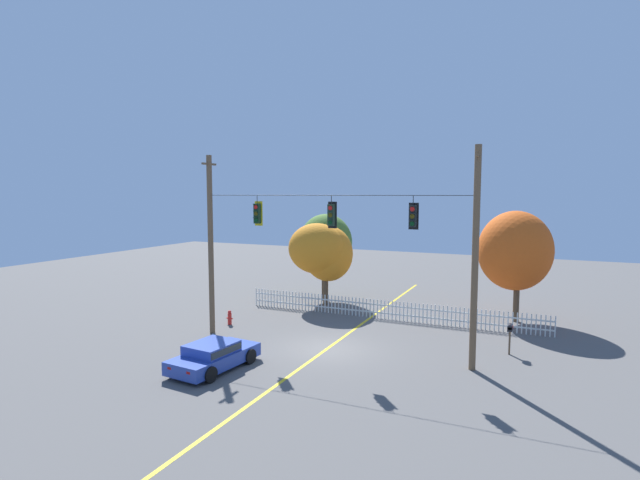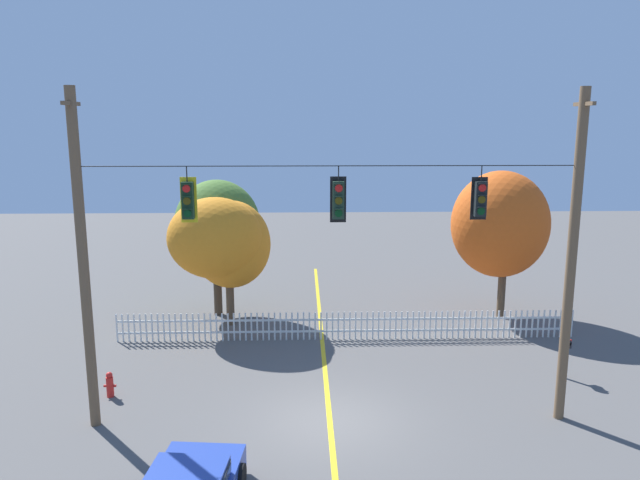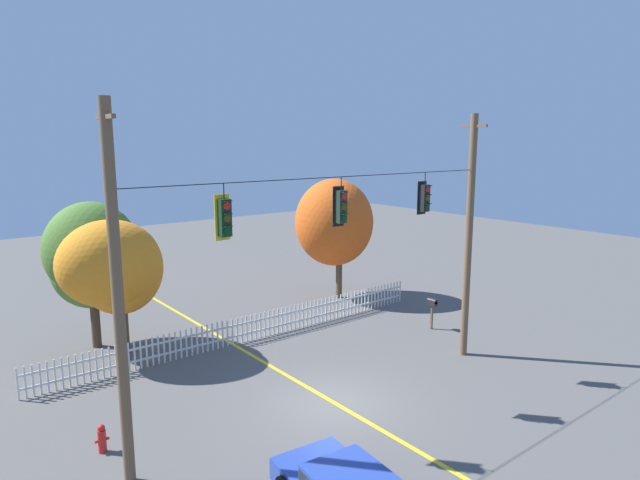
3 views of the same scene
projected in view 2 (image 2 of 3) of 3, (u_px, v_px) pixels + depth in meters
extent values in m
plane|color=#565451|center=(330.00, 421.00, 17.13)|extent=(80.00, 80.00, 0.00)
cube|color=gold|center=(330.00, 421.00, 17.13)|extent=(0.16, 36.00, 0.01)
cylinder|color=brown|center=(83.00, 264.00, 16.04)|extent=(0.28, 0.28, 9.28)
cylinder|color=brown|center=(571.00, 261.00, 16.43)|extent=(0.28, 0.28, 9.28)
cube|color=brown|center=(71.00, 103.00, 15.22)|extent=(0.10, 1.10, 0.10)
cube|color=brown|center=(584.00, 104.00, 15.61)|extent=(0.10, 1.10, 0.10)
cylinder|color=black|center=(331.00, 166.00, 15.73)|extent=(13.01, 0.02, 0.02)
cylinder|color=black|center=(187.00, 174.00, 15.66)|extent=(0.03, 0.03, 0.41)
cube|color=yellow|center=(189.00, 200.00, 15.92)|extent=(0.43, 0.02, 1.21)
cube|color=black|center=(188.00, 200.00, 15.79)|extent=(0.30, 0.24, 0.98)
cylinder|color=red|center=(186.00, 189.00, 15.59)|extent=(0.20, 0.03, 0.20)
cube|color=black|center=(186.00, 184.00, 15.53)|extent=(0.22, 0.12, 0.06)
cylinder|color=#463B09|center=(187.00, 201.00, 15.66)|extent=(0.20, 0.03, 0.20)
cube|color=black|center=(186.00, 197.00, 15.59)|extent=(0.22, 0.12, 0.06)
cylinder|color=#073513|center=(187.00, 213.00, 15.72)|extent=(0.20, 0.03, 0.20)
cube|color=black|center=(187.00, 209.00, 15.65)|extent=(0.22, 0.12, 0.06)
cylinder|color=black|center=(339.00, 174.00, 15.77)|extent=(0.03, 0.03, 0.41)
cube|color=black|center=(338.00, 200.00, 16.04)|extent=(0.43, 0.02, 1.23)
cube|color=#1E3323|center=(338.00, 200.00, 15.91)|extent=(0.30, 0.24, 0.99)
cylinder|color=red|center=(339.00, 188.00, 15.71)|extent=(0.20, 0.03, 0.20)
cube|color=#1E3323|center=(339.00, 184.00, 15.65)|extent=(0.22, 0.12, 0.06)
cylinder|color=#463B09|center=(339.00, 201.00, 15.78)|extent=(0.20, 0.03, 0.20)
cube|color=#1E3323|center=(339.00, 197.00, 15.71)|extent=(0.22, 0.12, 0.06)
cylinder|color=#073513|center=(339.00, 213.00, 15.84)|extent=(0.20, 0.03, 0.20)
cube|color=#1E3323|center=(339.00, 209.00, 15.77)|extent=(0.22, 0.12, 0.06)
cylinder|color=black|center=(482.00, 174.00, 15.89)|extent=(0.03, 0.03, 0.42)
cube|color=black|center=(479.00, 198.00, 16.15)|extent=(0.43, 0.02, 1.15)
cube|color=black|center=(480.00, 199.00, 16.02)|extent=(0.30, 0.24, 0.93)
cylinder|color=red|center=(482.00, 188.00, 15.83)|extent=(0.20, 0.03, 0.20)
cube|color=black|center=(483.00, 184.00, 15.76)|extent=(0.22, 0.12, 0.06)
cylinder|color=#463B09|center=(482.00, 200.00, 15.89)|extent=(0.20, 0.03, 0.20)
cube|color=black|center=(482.00, 196.00, 15.82)|extent=(0.22, 0.12, 0.06)
cylinder|color=#073513|center=(481.00, 211.00, 15.95)|extent=(0.20, 0.03, 0.20)
cube|color=black|center=(482.00, 207.00, 15.88)|extent=(0.22, 0.12, 0.06)
cube|color=silver|center=(117.00, 328.00, 23.17)|extent=(0.06, 0.04, 1.12)
cube|color=silver|center=(123.00, 328.00, 23.17)|extent=(0.06, 0.04, 1.12)
cube|color=silver|center=(129.00, 328.00, 23.18)|extent=(0.06, 0.04, 1.12)
cube|color=silver|center=(135.00, 328.00, 23.19)|extent=(0.06, 0.04, 1.12)
cube|color=silver|center=(140.00, 328.00, 23.19)|extent=(0.06, 0.04, 1.12)
cube|color=silver|center=(146.00, 328.00, 23.20)|extent=(0.06, 0.04, 1.12)
cube|color=silver|center=(152.00, 328.00, 23.21)|extent=(0.06, 0.04, 1.12)
cube|color=silver|center=(158.00, 328.00, 23.21)|extent=(0.06, 0.04, 1.12)
cube|color=silver|center=(164.00, 328.00, 23.22)|extent=(0.06, 0.04, 1.12)
cube|color=silver|center=(170.00, 328.00, 23.23)|extent=(0.06, 0.04, 1.12)
cube|color=silver|center=(176.00, 327.00, 23.23)|extent=(0.06, 0.04, 1.12)
cube|color=silver|center=(181.00, 327.00, 23.24)|extent=(0.06, 0.04, 1.12)
cube|color=silver|center=(187.00, 327.00, 23.25)|extent=(0.06, 0.04, 1.12)
cube|color=silver|center=(193.00, 327.00, 23.25)|extent=(0.06, 0.04, 1.12)
cube|color=silver|center=(199.00, 327.00, 23.26)|extent=(0.06, 0.04, 1.12)
cube|color=silver|center=(205.00, 327.00, 23.27)|extent=(0.06, 0.04, 1.12)
cube|color=silver|center=(211.00, 327.00, 23.27)|extent=(0.06, 0.04, 1.12)
cube|color=silver|center=(217.00, 327.00, 23.28)|extent=(0.06, 0.04, 1.12)
cube|color=silver|center=(222.00, 327.00, 23.29)|extent=(0.06, 0.04, 1.12)
cube|color=silver|center=(228.00, 327.00, 23.29)|extent=(0.06, 0.04, 1.12)
cube|color=silver|center=(234.00, 327.00, 23.30)|extent=(0.06, 0.04, 1.12)
cube|color=silver|center=(240.00, 327.00, 23.31)|extent=(0.06, 0.04, 1.12)
cube|color=silver|center=(246.00, 327.00, 23.31)|extent=(0.06, 0.04, 1.12)
cube|color=silver|center=(251.00, 327.00, 23.32)|extent=(0.06, 0.04, 1.12)
cube|color=silver|center=(257.00, 327.00, 23.33)|extent=(0.06, 0.04, 1.12)
cube|color=silver|center=(263.00, 327.00, 23.33)|extent=(0.06, 0.04, 1.12)
cube|color=silver|center=(269.00, 327.00, 23.34)|extent=(0.06, 0.04, 1.12)
cube|color=silver|center=(275.00, 326.00, 23.35)|extent=(0.06, 0.04, 1.12)
cube|color=silver|center=(280.00, 326.00, 23.35)|extent=(0.06, 0.04, 1.12)
cube|color=silver|center=(286.00, 326.00, 23.36)|extent=(0.06, 0.04, 1.12)
cube|color=silver|center=(292.00, 326.00, 23.37)|extent=(0.06, 0.04, 1.12)
cube|color=silver|center=(298.00, 326.00, 23.37)|extent=(0.06, 0.04, 1.12)
cube|color=silver|center=(304.00, 326.00, 23.38)|extent=(0.06, 0.04, 1.12)
cube|color=silver|center=(309.00, 326.00, 23.39)|extent=(0.06, 0.04, 1.12)
cube|color=silver|center=(315.00, 326.00, 23.39)|extent=(0.06, 0.04, 1.12)
cube|color=silver|center=(321.00, 326.00, 23.40)|extent=(0.06, 0.04, 1.12)
cube|color=silver|center=(327.00, 326.00, 23.41)|extent=(0.06, 0.04, 1.12)
cube|color=silver|center=(332.00, 326.00, 23.41)|extent=(0.06, 0.04, 1.12)
cube|color=silver|center=(338.00, 326.00, 23.42)|extent=(0.06, 0.04, 1.12)
cube|color=silver|center=(344.00, 326.00, 23.43)|extent=(0.06, 0.04, 1.12)
cube|color=silver|center=(350.00, 326.00, 23.43)|extent=(0.06, 0.04, 1.12)
cube|color=silver|center=(356.00, 326.00, 23.44)|extent=(0.06, 0.04, 1.12)
cube|color=silver|center=(361.00, 326.00, 23.45)|extent=(0.06, 0.04, 1.12)
cube|color=silver|center=(367.00, 326.00, 23.45)|extent=(0.06, 0.04, 1.12)
cube|color=silver|center=(373.00, 325.00, 23.46)|extent=(0.06, 0.04, 1.12)
cube|color=silver|center=(379.00, 325.00, 23.47)|extent=(0.06, 0.04, 1.12)
cube|color=silver|center=(384.00, 325.00, 23.47)|extent=(0.06, 0.04, 1.12)
cube|color=silver|center=(390.00, 325.00, 23.48)|extent=(0.06, 0.04, 1.12)
cube|color=silver|center=(396.00, 325.00, 23.49)|extent=(0.06, 0.04, 1.12)
cube|color=silver|center=(401.00, 325.00, 23.49)|extent=(0.06, 0.04, 1.12)
cube|color=silver|center=(407.00, 325.00, 23.50)|extent=(0.06, 0.04, 1.12)
cube|color=silver|center=(413.00, 325.00, 23.51)|extent=(0.06, 0.04, 1.12)
cube|color=silver|center=(419.00, 325.00, 23.51)|extent=(0.06, 0.04, 1.12)
cube|color=silver|center=(424.00, 325.00, 23.52)|extent=(0.06, 0.04, 1.12)
cube|color=silver|center=(430.00, 325.00, 23.53)|extent=(0.06, 0.04, 1.12)
cube|color=silver|center=(436.00, 325.00, 23.53)|extent=(0.06, 0.04, 1.12)
cube|color=silver|center=(441.00, 325.00, 23.54)|extent=(0.06, 0.04, 1.12)
cube|color=silver|center=(447.00, 325.00, 23.55)|extent=(0.06, 0.04, 1.12)
cube|color=silver|center=(453.00, 325.00, 23.55)|extent=(0.06, 0.04, 1.12)
cube|color=silver|center=(459.00, 325.00, 23.56)|extent=(0.06, 0.04, 1.12)
cube|color=silver|center=(464.00, 325.00, 23.57)|extent=(0.06, 0.04, 1.12)
cube|color=silver|center=(470.00, 325.00, 23.57)|extent=(0.06, 0.04, 1.12)
cube|color=silver|center=(476.00, 324.00, 23.58)|extent=(0.06, 0.04, 1.12)
cube|color=silver|center=(481.00, 324.00, 23.59)|extent=(0.06, 0.04, 1.12)
cube|color=silver|center=(487.00, 324.00, 23.59)|extent=(0.06, 0.04, 1.12)
cube|color=silver|center=(493.00, 324.00, 23.60)|extent=(0.06, 0.04, 1.12)
cube|color=silver|center=(498.00, 324.00, 23.61)|extent=(0.06, 0.04, 1.12)
cube|color=silver|center=(504.00, 324.00, 23.61)|extent=(0.06, 0.04, 1.12)
cube|color=silver|center=(510.00, 324.00, 23.62)|extent=(0.06, 0.04, 1.12)
cube|color=silver|center=(515.00, 324.00, 23.63)|extent=(0.06, 0.04, 1.12)
cube|color=silver|center=(521.00, 324.00, 23.63)|extent=(0.06, 0.04, 1.12)
cube|color=silver|center=(527.00, 324.00, 23.64)|extent=(0.06, 0.04, 1.12)
cube|color=silver|center=(532.00, 324.00, 23.65)|extent=(0.06, 0.04, 1.12)
cube|color=silver|center=(538.00, 324.00, 23.65)|extent=(0.06, 0.04, 1.12)
cube|color=silver|center=(544.00, 324.00, 23.66)|extent=(0.06, 0.04, 1.12)
cube|color=silver|center=(549.00, 324.00, 23.67)|extent=(0.06, 0.04, 1.12)
cube|color=silver|center=(555.00, 324.00, 23.67)|extent=(0.06, 0.04, 1.12)
cube|color=silver|center=(561.00, 324.00, 23.68)|extent=(0.06, 0.04, 1.12)
cube|color=silver|center=(566.00, 324.00, 23.69)|extent=(0.06, 0.04, 1.12)
cube|color=silver|center=(572.00, 323.00, 23.69)|extent=(0.06, 0.04, 1.12)
cube|color=silver|center=(347.00, 331.00, 23.50)|extent=(17.79, 0.03, 0.08)
cube|color=silver|center=(347.00, 319.00, 23.41)|extent=(17.79, 0.03, 0.08)
cylinder|color=#473828|center=(218.00, 287.00, 26.37)|extent=(0.36, 0.36, 2.45)
ellipsoid|color=#4C752D|center=(218.00, 239.00, 26.08)|extent=(3.24, 2.98, 3.47)
ellipsoid|color=#4C752D|center=(217.00, 224.00, 25.89)|extent=(3.67, 3.36, 3.85)
cylinder|color=brown|center=(230.00, 297.00, 25.07)|extent=(0.33, 0.33, 2.38)
ellipsoid|color=orange|center=(231.00, 244.00, 24.87)|extent=(3.29, 3.13, 3.65)
ellipsoid|color=orange|center=(215.00, 238.00, 24.25)|extent=(3.87, 3.15, 3.30)
cylinder|color=brown|center=(502.00, 286.00, 26.00)|extent=(0.33, 0.33, 2.78)
ellipsoid|color=#DB5619|center=(500.00, 224.00, 25.68)|extent=(4.13, 4.07, 4.57)
ellipsoid|color=#DB5619|center=(499.00, 222.00, 25.53)|extent=(3.58, 3.19, 3.53)
cylinder|color=black|center=(162.00, 474.00, 13.98)|extent=(0.24, 0.65, 0.64)
cylinder|color=black|center=(240.00, 477.00, 13.86)|extent=(0.24, 0.65, 0.64)
cube|color=white|center=(188.00, 449.00, 14.64)|extent=(0.20, 0.06, 0.10)
cube|color=white|center=(229.00, 450.00, 14.57)|extent=(0.20, 0.06, 0.10)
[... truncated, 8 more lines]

